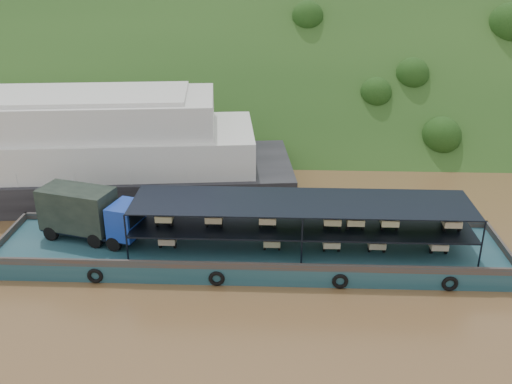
{
  "coord_description": "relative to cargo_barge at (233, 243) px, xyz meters",
  "views": [
    {
      "loc": [
        -0.34,
        -36.89,
        20.31
      ],
      "look_at": [
        -2.0,
        3.0,
        3.2
      ],
      "focal_mm": 40.0,
      "sensor_mm": 36.0,
      "label": 1
    }
  ],
  "objects": [
    {
      "name": "passenger_ferry",
      "position": [
        -18.27,
        11.01,
        2.72
      ],
      "size": [
        45.94,
        15.98,
        9.11
      ],
      "rotation": [
        0.0,
        0.0,
        0.11
      ],
      "color": "black",
      "rests_on": "ground"
    },
    {
      "name": "hillside",
      "position": [
        3.43,
        37.62,
        -1.23
      ],
      "size": [
        140.0,
        39.6,
        39.6
      ],
      "primitive_type": "cube",
      "rotation": [
        0.79,
        0.0,
        0.0
      ],
      "color": "#1A3914",
      "rests_on": "ground"
    },
    {
      "name": "ground",
      "position": [
        3.43,
        1.62,
        -1.23
      ],
      "size": [
        160.0,
        160.0,
        0.0
      ],
      "primitive_type": "plane",
      "color": "brown",
      "rests_on": "ground"
    },
    {
      "name": "cargo_barge",
      "position": [
        0.0,
        0.0,
        0.0
      ],
      "size": [
        35.0,
        7.18,
        4.9
      ],
      "color": "#143D48",
      "rests_on": "ground"
    }
  ]
}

